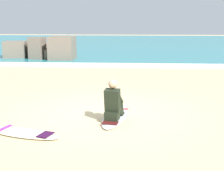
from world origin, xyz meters
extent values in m
plane|color=#CCB584|center=(0.00, 0.00, 0.00)|extent=(80.00, 80.00, 0.00)
cube|color=teal|center=(0.00, 22.00, 0.05)|extent=(80.00, 28.00, 0.10)
cube|color=white|center=(0.00, 8.30, 0.06)|extent=(80.00, 0.90, 0.11)
ellipsoid|color=silver|center=(0.32, -0.27, 0.04)|extent=(0.79, 2.05, 0.07)
cube|color=red|center=(0.40, 0.28, 0.07)|extent=(0.49, 0.16, 0.01)
cube|color=#4A1311|center=(0.24, -0.91, 0.07)|extent=(0.39, 0.29, 0.01)
cube|color=black|center=(0.27, -0.70, 0.18)|extent=(0.37, 0.32, 0.20)
cylinder|color=black|center=(0.20, -0.50, 0.33)|extent=(0.23, 0.43, 0.43)
cylinder|color=black|center=(0.23, -0.30, 0.30)|extent=(0.17, 0.28, 0.42)
cube|color=black|center=(0.24, -0.23, 0.10)|extent=(0.14, 0.24, 0.05)
cylinder|color=black|center=(0.40, -0.54, 0.33)|extent=(0.23, 0.43, 0.43)
cylinder|color=black|center=(0.46, -0.34, 0.30)|extent=(0.17, 0.28, 0.42)
cube|color=black|center=(0.48, -0.28, 0.10)|extent=(0.14, 0.24, 0.05)
cube|color=black|center=(0.27, -0.66, 0.53)|extent=(0.39, 0.36, 0.57)
sphere|color=tan|center=(0.28, -0.63, 0.92)|extent=(0.21, 0.21, 0.21)
cylinder|color=black|center=(0.17, -0.49, 0.55)|extent=(0.17, 0.41, 0.31)
cylinder|color=black|center=(0.44, -0.54, 0.55)|extent=(0.17, 0.41, 0.31)
ellipsoid|color=#EFE5C6|center=(-1.56, -1.57, 0.04)|extent=(1.82, 1.02, 0.07)
cube|color=purple|center=(-2.02, -1.43, 0.07)|extent=(0.24, 0.49, 0.01)
cube|color=#351037|center=(-1.03, -1.74, 0.07)|extent=(0.34, 0.42, 0.01)
cube|color=#756656|center=(-3.28, 10.30, 0.69)|extent=(1.39, 1.52, 1.38)
cube|color=brown|center=(-3.61, 10.21, 0.32)|extent=(1.25, 0.84, 0.64)
cube|color=#756656|center=(-6.19, 10.77, 0.53)|extent=(1.39, 1.06, 1.07)
cube|color=#756656|center=(-4.73, 10.30, 0.66)|extent=(0.94, 0.85, 1.33)
cube|color=#756656|center=(-5.12, 11.41, 0.46)|extent=(1.58, 1.64, 0.92)
camera|label=1|loc=(0.72, -7.85, 2.40)|focal=51.61mm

